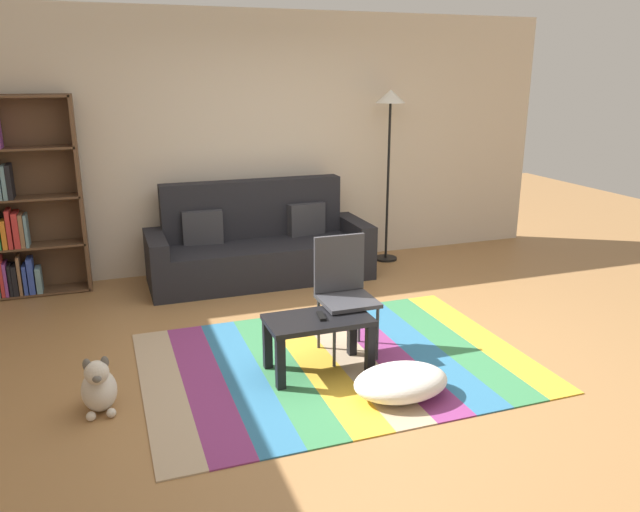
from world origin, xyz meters
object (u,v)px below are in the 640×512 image
Objects in this scene: couch at (259,247)px; folding_chair at (344,285)px; bookshelf at (19,205)px; coffee_table at (318,329)px; tv_remote at (321,316)px; pouf at (401,382)px; dog at (99,387)px; standing_lamp at (390,119)px.

folding_chair is at bearing -85.01° from couch.
coffee_table is (2.09, -2.49, -0.54)m from bookshelf.
tv_remote is 0.17× the size of folding_chair.
pouf is 4.33× the size of tv_remote.
standing_lamp is at bearing 37.41° from dog.
folding_chair reaches higher than dog.
coffee_table is at bearing 125.67° from pouf.
tv_remote is at bearing -10.16° from coffee_table.
tv_remote reaches higher than pouf.
pouf is 0.72× the size of folding_chair.
coffee_table is at bearing -49.97° from bookshelf.
coffee_table is 3.16m from standing_lamp.
couch reaches higher than pouf.
pouf is 0.92m from folding_chair.
pouf is at bearing -29.93° from folding_chair.
pouf is at bearing -15.01° from dog.
tv_remote is at bearing -92.80° from couch.
dog is at bearing -125.76° from couch.
coffee_table reaches higher than dog.
tv_remote reaches higher than coffee_table.
pouf is at bearing -54.33° from coffee_table.
standing_lamp is (1.67, 2.38, 1.25)m from coffee_table.
couch is 2.22m from tv_remote.
standing_lamp reaches higher than couch.
folding_chair is at bearing -42.85° from bookshelf.
coffee_table is 4.93× the size of tv_remote.
couch reaches higher than coffee_table.
folding_chair is at bearing 42.45° from coffee_table.
standing_lamp is (1.54, 0.17, 1.25)m from couch.
coffee_table is at bearing 1.42° from dog.
bookshelf reaches higher than folding_chair.
dog is at bearing -76.53° from bookshelf.
standing_lamp reaches higher than dog.
standing_lamp is 2.72m from folding_chair.
folding_chair is at bearing 9.85° from dog.
standing_lamp is at bearing 110.83° from folding_chair.
folding_chair is (0.17, -1.94, 0.20)m from couch.
folding_chair is (0.30, 0.27, 0.20)m from coffee_table.
pouf is (2.48, -3.03, -0.76)m from bookshelf.
dog is (-1.88, 0.50, 0.05)m from pouf.
pouf is at bearing -84.65° from couch.
tv_remote is at bearing -49.73° from bookshelf.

